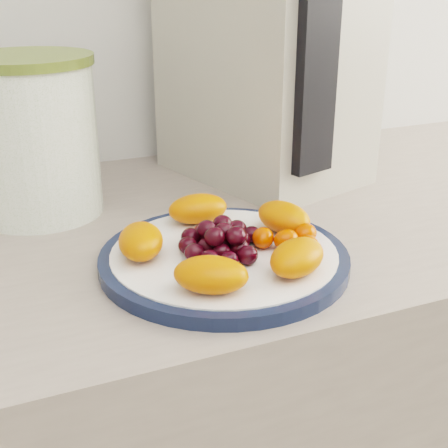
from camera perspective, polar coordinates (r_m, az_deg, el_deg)
name	(u,v)px	position (r m, az deg, el deg)	size (l,w,h in m)	color
plate_rim	(224,259)	(0.70, 0.00, -3.22)	(0.28, 0.28, 0.01)	#131D38
plate_face	(224,258)	(0.70, 0.00, -3.15)	(0.25, 0.25, 0.02)	white
canister	(34,141)	(0.85, -16.95, 7.23)	(0.16, 0.16, 0.20)	#4D7325
canister_lid	(24,60)	(0.83, -17.79, 14.13)	(0.17, 0.17, 0.01)	olive
appliance_body	(265,57)	(0.97, 3.76, 14.98)	(0.21, 0.29, 0.36)	#B4AE9D
appliance_panel	(316,70)	(0.83, 8.38, 13.80)	(0.06, 0.02, 0.27)	black
fruit_plate	(230,238)	(0.69, 0.52, -1.31)	(0.24, 0.23, 0.04)	#DC4D04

